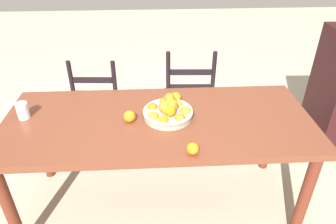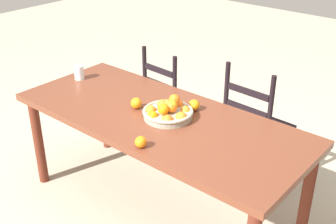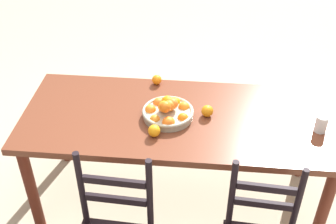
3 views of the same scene
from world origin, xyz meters
The scene contains 9 objects.
ground_plane centered at (0.00, 0.00, 0.00)m, with size 12.00×12.00×0.00m, color #B3A88E.
dining_table centered at (0.00, 0.00, 0.68)m, with size 2.03×0.85×0.77m.
chair_near_window centered at (-0.50, 0.72, 0.44)m, with size 0.43×0.43×0.94m.
chair_by_cabinet centered at (0.30, 0.79, 0.44)m, with size 0.46×0.46×0.98m.
fruit_bowl centered at (0.07, 0.02, 0.82)m, with size 0.33×0.33×0.15m.
orange_loose_0 centered at (0.13, 0.21, 0.81)m, with size 0.08×0.08×0.08m, color orange.
orange_loose_1 centered at (-0.18, -0.02, 0.81)m, with size 0.08×0.08×0.08m, color orange.
orange_loose_2 centered at (0.18, -0.36, 0.80)m, with size 0.07×0.07×0.07m, color orange.
drinking_glass centered at (-0.88, 0.06, 0.82)m, with size 0.08×0.08×0.11m, color silver.
Camera 2 is at (1.68, -1.89, 2.09)m, focal length 46.41 mm.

